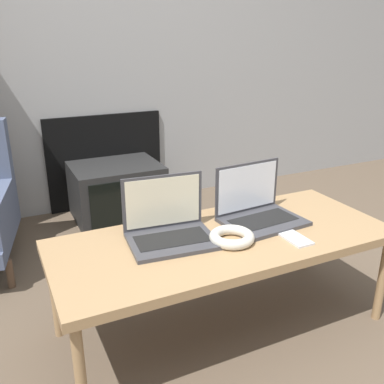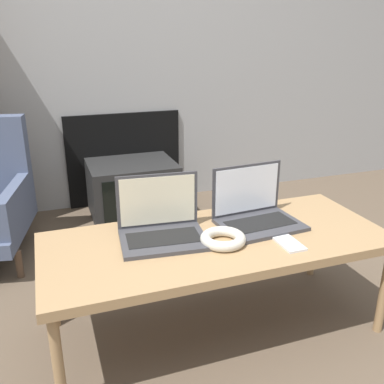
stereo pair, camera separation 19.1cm
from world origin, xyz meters
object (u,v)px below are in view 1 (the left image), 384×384
at_px(laptop_right, 257,209).
at_px(phone, 296,239).
at_px(laptop_left, 169,226).
at_px(headphones, 232,237).
at_px(tv, 117,191).

bearing_deg(laptop_right, phone, -87.35).
height_order(laptop_left, phone, laptop_left).
xyz_separation_m(laptop_left, phone, (0.44, -0.23, -0.05)).
bearing_deg(phone, laptop_right, 97.13).
bearing_deg(headphones, tv, 92.48).
distance_m(laptop_right, phone, 0.23).
distance_m(laptop_left, phone, 0.50).
bearing_deg(phone, tv, 101.15).
distance_m(laptop_left, tv, 1.31).
bearing_deg(headphones, laptop_left, 146.52).
bearing_deg(laptop_left, headphones, -27.80).
relative_size(phone, tv, 0.24).
relative_size(laptop_right, phone, 2.54).
xyz_separation_m(laptop_right, phone, (0.03, -0.23, -0.05)).
distance_m(laptop_right, headphones, 0.25).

